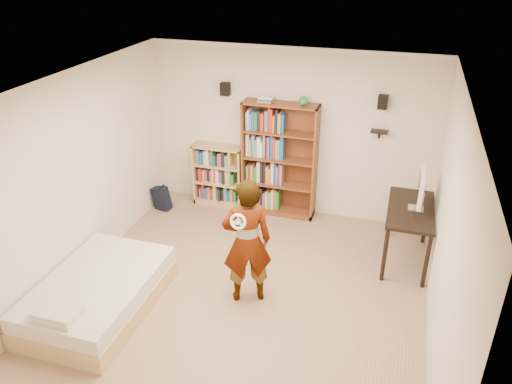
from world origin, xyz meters
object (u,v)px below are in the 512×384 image
low_bookshelf (219,175)px  daybed (98,290)px  person (247,242)px  tall_bookshelf (279,160)px  computer_desk (407,235)px

low_bookshelf → daybed: 3.07m
daybed → person: person is taller
tall_bookshelf → person: bearing=-85.3°
tall_bookshelf → daybed: tall_bookshelf is taller
daybed → person: size_ratio=1.14×
low_bookshelf → computer_desk: (3.11, -0.86, -0.11)m
computer_desk → person: bearing=-142.5°
tall_bookshelf → person: tall_bookshelf is taller
low_bookshelf → daybed: (-0.43, -3.03, -0.25)m
person → computer_desk: bearing=-166.8°
computer_desk → daybed: 4.16m
tall_bookshelf → computer_desk: 2.29m
low_bookshelf → daybed: bearing=-98.1°
tall_bookshelf → low_bookshelf: size_ratio=1.78×
tall_bookshelf → low_bookshelf: (-1.05, 0.01, -0.41)m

